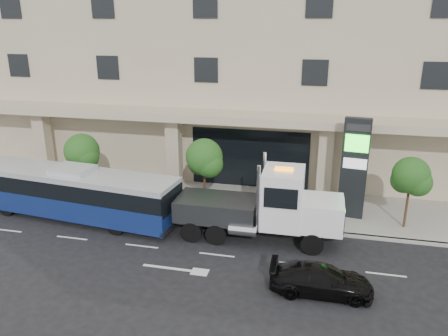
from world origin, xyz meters
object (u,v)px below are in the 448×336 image
(tow_truck, at_px, (265,207))
(black_sedan, at_px, (321,280))
(signage_pylon, at_px, (354,168))
(city_bus, at_px, (75,192))

(tow_truck, height_order, black_sedan, tow_truck)
(tow_truck, relative_size, signage_pylon, 1.67)
(city_bus, height_order, signage_pylon, signage_pylon)
(tow_truck, bearing_deg, signage_pylon, 38.79)
(city_bus, height_order, black_sedan, city_bus)
(tow_truck, xyz_separation_m, signage_pylon, (4.51, 3.68, 1.29))
(black_sedan, bearing_deg, city_bus, 70.31)
(tow_truck, bearing_deg, city_bus, 178.49)
(city_bus, relative_size, signage_pylon, 2.17)
(city_bus, distance_m, signage_pylon, 16.11)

